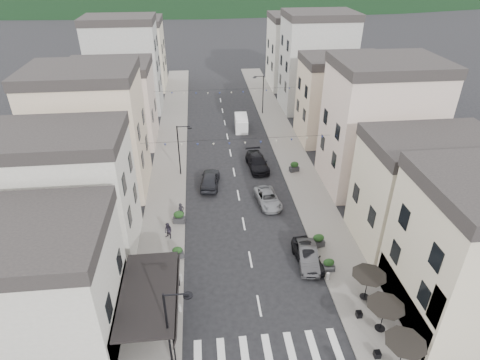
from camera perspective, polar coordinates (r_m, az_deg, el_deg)
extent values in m
cube|color=slate|center=(51.62, -9.82, 3.99)|extent=(4.00, 76.00, 0.12)
cube|color=slate|center=(52.63, 6.72, 4.78)|extent=(4.00, 76.00, 0.12)
cube|color=beige|center=(29.35, -29.24, -13.85)|extent=(12.00, 8.00, 8.00)
cube|color=black|center=(27.65, -12.92, -15.30)|extent=(3.60, 7.50, 0.15)
cube|color=black|center=(27.80, -8.98, -15.93)|extent=(0.34, 7.50, 0.99)
cylinder|color=black|center=(26.38, -9.27, -23.09)|extent=(0.10, 0.10, 3.20)
cylinder|color=black|center=(31.07, -8.80, -12.68)|extent=(0.10, 0.10, 3.20)
cube|color=beige|center=(35.07, -23.31, -2.58)|extent=(10.00, 7.00, 10.00)
cube|color=#262323|center=(32.64, -25.26, 5.56)|extent=(10.20, 7.14, 1.00)
cube|color=beige|center=(43.13, -20.33, 5.74)|extent=(10.00, 8.00, 12.00)
cube|color=#262323|center=(41.06, -21.97, 13.98)|extent=(10.20, 8.16, 1.00)
cube|color=beige|center=(54.45, -17.52, 9.81)|extent=(10.00, 8.00, 9.50)
cube|color=#262323|center=(52.96, -18.42, 15.11)|extent=(10.20, 8.16, 1.00)
cube|color=#999995|center=(65.23, -16.03, 14.95)|extent=(10.00, 7.00, 13.00)
cube|color=#262323|center=(63.86, -16.97, 20.98)|extent=(10.20, 7.14, 1.00)
cube|color=beige|center=(76.98, -14.65, 16.61)|extent=(10.00, 9.00, 11.00)
cube|color=#262323|center=(75.87, -15.27, 21.00)|extent=(10.20, 9.18, 1.00)
cube|color=beige|center=(36.64, 24.51, -2.33)|extent=(10.00, 7.00, 9.00)
cube|color=#262323|center=(34.44, 26.26, 4.70)|extent=(10.20, 7.14, 1.00)
cube|color=beige|center=(43.67, 19.03, 6.65)|extent=(10.00, 8.00, 12.50)
cube|color=#262323|center=(41.61, 20.62, 15.15)|extent=(10.20, 8.16, 1.00)
cube|color=beige|center=(54.44, 13.94, 10.61)|extent=(10.00, 7.00, 10.00)
cube|color=#262323|center=(52.91, 14.70, 16.20)|extent=(10.20, 7.14, 1.00)
cube|color=#999995|center=(64.86, 10.75, 15.72)|extent=(10.00, 8.00, 13.50)
cube|color=#262323|center=(63.47, 11.41, 22.04)|extent=(10.20, 8.16, 1.00)
cube|color=beige|center=(76.35, 8.20, 17.34)|extent=(10.00, 9.00, 11.50)
cube|color=#262323|center=(75.21, 8.57, 21.97)|extent=(10.20, 9.18, 1.00)
cylinder|color=black|center=(28.03, 21.92, -22.38)|extent=(0.06, 0.06, 2.30)
cone|color=black|center=(27.20, 22.39, -20.95)|extent=(2.50, 2.50, 0.55)
cylinder|color=black|center=(29.55, 19.53, -18.27)|extent=(0.06, 0.06, 2.30)
cone|color=black|center=(28.77, 19.92, -16.80)|extent=(2.50, 2.50, 0.55)
cylinder|color=black|center=(30.12, 19.27, -19.26)|extent=(0.70, 0.70, 0.04)
cylinder|color=black|center=(31.25, 17.49, -14.56)|extent=(0.06, 0.06, 2.30)
cone|color=black|center=(30.51, 17.81, -13.08)|extent=(2.50, 2.50, 0.55)
cylinder|color=black|center=(31.79, 17.27, -15.56)|extent=(0.70, 0.70, 0.04)
cylinder|color=black|center=(25.62, -10.21, -20.33)|extent=(0.14, 0.14, 6.00)
cylinder|color=black|center=(23.41, -9.10, -15.78)|extent=(1.40, 0.10, 0.10)
cylinder|color=black|center=(23.47, -7.42, -15.98)|extent=(0.56, 0.56, 0.08)
cylinder|color=black|center=(44.86, -8.69, 4.06)|extent=(0.14, 0.14, 6.00)
cylinder|color=black|center=(43.63, -8.06, 7.53)|extent=(1.40, 0.10, 0.10)
cylinder|color=black|center=(43.66, -7.19, 7.40)|extent=(0.56, 0.56, 0.08)
cylinder|color=black|center=(62.21, 3.29, 11.95)|extent=(0.14, 0.14, 6.00)
cylinder|color=black|center=(61.25, 2.71, 14.51)|extent=(1.40, 0.10, 0.10)
cylinder|color=black|center=(61.20, 2.08, 14.37)|extent=(0.56, 0.56, 0.08)
cylinder|color=gray|center=(30.14, -8.56, -17.56)|extent=(0.26, 0.26, 0.60)
cylinder|color=gray|center=(32.23, -8.42, -13.61)|extent=(0.26, 0.26, 0.60)
cylinder|color=gray|center=(32.77, 12.40, -13.20)|extent=(0.26, 0.26, 0.60)
cylinder|color=black|center=(40.04, -0.40, 5.84)|extent=(19.00, 0.02, 0.02)
cone|color=beige|center=(40.30, -12.86, 4.92)|extent=(0.28, 0.28, 0.24)
cone|color=navy|center=(40.16, -10.60, 4.95)|extent=(0.28, 0.28, 0.24)
cone|color=beige|center=(40.08, -8.33, 4.98)|extent=(0.28, 0.28, 0.24)
cone|color=navy|center=(40.06, -6.06, 5.02)|extent=(0.28, 0.28, 0.24)
cone|color=beige|center=(40.09, -3.79, 5.08)|extent=(0.28, 0.28, 0.24)
cone|color=navy|center=(40.18, -1.52, 5.16)|extent=(0.28, 0.28, 0.24)
cone|color=beige|center=(40.32, 0.73, 5.26)|extent=(0.28, 0.28, 0.24)
cone|color=navy|center=(40.51, 2.96, 5.38)|extent=(0.28, 0.28, 0.24)
cone|color=beige|center=(40.75, 5.18, 5.53)|extent=(0.28, 0.28, 0.24)
cone|color=navy|center=(41.04, 7.36, 5.68)|extent=(0.28, 0.28, 0.24)
cone|color=beige|center=(41.39, 9.52, 5.84)|extent=(0.28, 0.28, 0.24)
cone|color=navy|center=(41.79, 11.64, 6.01)|extent=(0.28, 0.28, 0.24)
cylinder|color=black|center=(54.94, -2.08, 12.75)|extent=(19.00, 0.02, 0.02)
cone|color=beige|center=(55.13, -11.34, 12.05)|extent=(0.28, 0.28, 0.24)
cone|color=navy|center=(55.03, -9.66, 12.08)|extent=(0.28, 0.28, 0.24)
cone|color=beige|center=(54.98, -7.97, 12.11)|extent=(0.28, 0.28, 0.24)
cone|color=navy|center=(54.96, -6.28, 12.14)|extent=(0.28, 0.28, 0.24)
cone|color=beige|center=(54.98, -4.60, 12.18)|extent=(0.28, 0.28, 0.24)
cone|color=navy|center=(55.05, -2.91, 12.24)|extent=(0.28, 0.28, 0.24)
cone|color=beige|center=(55.15, -1.23, 12.30)|extent=(0.28, 0.28, 0.24)
cone|color=navy|center=(55.29, 0.44, 12.38)|extent=(0.28, 0.28, 0.24)
cone|color=beige|center=(55.46, 2.11, 12.47)|extent=(0.28, 0.28, 0.24)
cone|color=navy|center=(55.68, 3.76, 12.57)|extent=(0.28, 0.28, 0.24)
cone|color=beige|center=(55.94, 5.41, 12.67)|extent=(0.28, 0.28, 0.24)
cone|color=navy|center=(56.23, 7.03, 12.77)|extent=(0.28, 0.28, 0.24)
imported|color=black|center=(33.76, 9.60, -10.53)|extent=(2.12, 4.57, 1.52)
imported|color=#2F2F31|center=(33.75, 9.62, -10.67)|extent=(1.97, 4.40, 1.40)
imported|color=gray|center=(40.47, 3.98, -2.63)|extent=(2.60, 4.75, 1.26)
imported|color=black|center=(46.91, 2.46, 2.56)|extent=(2.54, 5.37, 1.51)
imported|color=black|center=(43.36, -4.30, 0.07)|extent=(2.50, 4.94, 1.61)
cube|color=silver|center=(57.29, 0.17, 8.10)|extent=(1.94, 4.40, 1.80)
cube|color=silver|center=(56.43, 0.20, 8.78)|extent=(1.82, 2.96, 0.45)
cylinder|color=black|center=(55.99, -0.49, 6.90)|extent=(0.26, 0.64, 0.63)
cylinder|color=black|center=(56.07, 0.99, 6.93)|extent=(0.26, 0.64, 0.63)
cylinder|color=black|center=(58.97, -0.62, 8.16)|extent=(0.26, 0.64, 0.63)
cylinder|color=black|center=(59.04, 0.79, 8.18)|extent=(0.26, 0.64, 0.63)
imported|color=black|center=(38.25, -8.36, -4.44)|extent=(0.75, 0.62, 1.74)
imported|color=#24202A|center=(36.14, -10.17, -7.13)|extent=(0.97, 0.95, 1.58)
cube|color=#2D2D2F|center=(34.32, -8.82, -10.52)|extent=(1.06, 0.71, 0.49)
ellipsoid|color=black|center=(33.97, -8.89, -9.83)|extent=(0.86, 0.55, 0.63)
cube|color=#2B2A2D|center=(38.19, -8.64, -5.62)|extent=(1.21, 0.80, 0.56)
ellipsoid|color=black|center=(37.83, -8.71, -4.87)|extent=(0.99, 0.63, 0.72)
cube|color=#2E2E31|center=(33.55, 12.41, -12.08)|extent=(1.03, 0.59, 0.51)
ellipsoid|color=black|center=(33.18, 12.52, -11.37)|extent=(0.89, 0.57, 0.65)
cube|color=#2B2B2E|center=(35.68, 11.02, -8.85)|extent=(1.22, 0.83, 0.56)
ellipsoid|color=black|center=(35.30, 11.11, -8.08)|extent=(0.98, 0.62, 0.71)
cube|color=#28282B|center=(46.56, 7.71, 1.56)|extent=(1.20, 0.85, 0.54)
ellipsoid|color=black|center=(46.28, 7.76, 2.21)|extent=(0.95, 0.61, 0.69)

